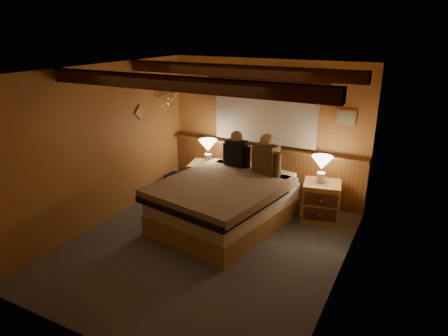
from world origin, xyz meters
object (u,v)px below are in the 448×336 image
Objects in this scene: lamp_left at (208,147)px; person_left at (236,151)px; bed at (224,202)px; duffel_bag at (180,183)px; lamp_right at (322,164)px; person_right at (266,157)px; nightstand_left at (206,180)px; nightstand_right at (321,201)px.

person_left is at bearing -12.11° from lamp_left.
duffel_bag is at bearing 159.41° from bed.
person_left is (-1.39, -0.12, 0.04)m from lamp_right.
lamp_left is at bearing 13.20° from duffel_bag.
duffel_bag is at bearing -169.56° from person_right.
bed is at bearing -144.57° from lamp_right.
lamp_left is 0.80× the size of duffel_bag.
lamp_left reaches higher than duffel_bag.
duffel_bag is (-0.54, -0.05, -0.15)m from nightstand_left.
person_right reaches higher than nightstand_right.
bed is 1.30m from lamp_left.
lamp_left reaches higher than bed.
duffel_bag is at bearing -178.24° from lamp_right.
person_left is (0.64, -0.09, 0.64)m from nightstand_left.
lamp_left is (-2.05, 0.01, 0.61)m from nightstand_right.
duffel_bag is at bearing -179.04° from person_left.
bed is 3.57× the size of nightstand_right.
nightstand_right is 0.97× the size of person_right.
nightstand_left is at bearing 174.85° from person_left.
person_left reaches higher than nightstand_right.
person_right reaches higher than lamp_left.
duffel_bag is (-2.61, -0.08, -0.15)m from nightstand_right.
bed is at bearing -157.28° from nightstand_right.
bed is 1.60m from lamp_right.
nightstand_right is 0.61m from lamp_right.
person_right is (1.22, -0.21, 0.66)m from nightstand_left.
lamp_left is 0.63m from person_left.
person_right is at bearing -1.47° from duffel_bag.
person_left is 0.93× the size of person_right.
person_right is 1.26× the size of duffel_bag.
nightstand_left is 1.00× the size of nightstand_right.
person_right is (-0.85, -0.24, 0.66)m from nightstand_right.
person_left is (0.62, -0.13, 0.04)m from lamp_left.
nightstand_right is (1.26, 0.88, -0.06)m from bed.
lamp_left and lamp_right have the same top height.
bed is 5.46× the size of lamp_right.
nightstand_left is at bearing 9.20° from duffel_bag.
lamp_left is 1.00× the size of lamp_right.
lamp_left is at bearing 167.69° from nightstand_right.
nightstand_right is 1.57m from person_left.
nightstand_left is 1.05× the size of person_left.
lamp_right reaches higher than nightstand_right.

